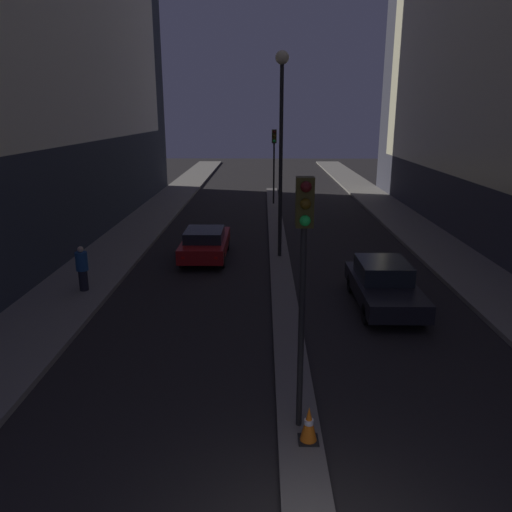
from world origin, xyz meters
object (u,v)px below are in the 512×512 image
(car_right_lane, at_px, (384,284))
(pedestrian_on_left_sidewalk, at_px, (82,268))
(traffic_light_near, at_px, (304,252))
(traffic_cone_near, at_px, (309,424))
(traffic_light_mid, at_px, (274,150))
(street_lamp, at_px, (281,118))
(car_left_lane, at_px, (205,243))

(car_right_lane, height_order, pedestrian_on_left_sidewalk, pedestrian_on_left_sidewalk)
(traffic_light_near, height_order, traffic_cone_near, traffic_light_near)
(traffic_light_near, distance_m, car_right_lane, 8.22)
(traffic_light_near, xyz_separation_m, car_right_lane, (3.28, 6.89, -3.04))
(traffic_light_near, xyz_separation_m, traffic_light_mid, (0.00, 25.74, 0.00))
(traffic_light_mid, relative_size, traffic_cone_near, 6.82)
(car_right_lane, bearing_deg, traffic_light_mid, 99.87)
(traffic_light_near, bearing_deg, street_lamp, 90.00)
(car_right_lane, bearing_deg, car_left_lane, 139.82)
(car_left_lane, bearing_deg, street_lamp, 1.28)
(car_right_lane, bearing_deg, pedestrian_on_left_sidewalk, 174.96)
(car_right_lane, distance_m, pedestrian_on_left_sidewalk, 10.41)
(traffic_light_near, relative_size, traffic_cone_near, 6.82)
(street_lamp, bearing_deg, car_right_lane, -59.70)
(traffic_cone_near, xyz_separation_m, car_right_lane, (3.13, 7.39, 0.26))
(traffic_light_mid, distance_m, car_right_lane, 19.37)
(traffic_light_mid, bearing_deg, car_left_lane, -103.84)
(traffic_light_mid, distance_m, traffic_cone_near, 26.44)
(traffic_cone_near, relative_size, pedestrian_on_left_sidewalk, 0.46)
(traffic_light_near, bearing_deg, car_left_lane, 104.78)
(street_lamp, xyz_separation_m, car_right_lane, (3.28, -5.61, -5.29))
(traffic_cone_near, bearing_deg, traffic_light_near, 106.77)
(traffic_light_near, relative_size, car_left_lane, 1.12)
(traffic_light_near, distance_m, traffic_cone_near, 3.34)
(car_left_lane, height_order, pedestrian_on_left_sidewalk, pedestrian_on_left_sidewalk)
(traffic_light_mid, bearing_deg, traffic_light_near, -90.00)
(street_lamp, bearing_deg, traffic_cone_near, -89.34)
(traffic_light_mid, xyz_separation_m, car_right_lane, (3.28, -18.85, -3.04))
(traffic_light_near, relative_size, traffic_light_mid, 1.00)
(traffic_light_mid, height_order, car_right_lane, traffic_light_mid)
(traffic_light_mid, height_order, street_lamp, street_lamp)
(car_left_lane, bearing_deg, traffic_light_mid, 76.16)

